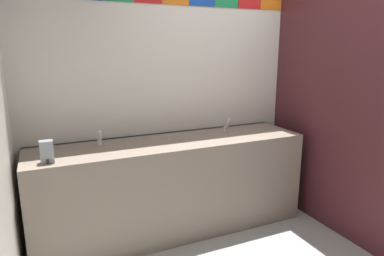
% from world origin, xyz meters
% --- Properties ---
extents(wall_back, '(4.37, 0.09, 2.79)m').
position_xyz_m(wall_back, '(-0.00, 1.52, 1.40)').
color(wall_back, silver).
rests_on(wall_back, ground_plane).
extents(vanity_counter, '(2.39, 0.61, 0.84)m').
position_xyz_m(vanity_counter, '(-0.94, 1.18, 0.43)').
color(vanity_counter, gray).
rests_on(vanity_counter, ground_plane).
extents(faucet_left, '(0.04, 0.10, 0.14)m').
position_xyz_m(faucet_left, '(-1.54, 1.27, 0.90)').
color(faucet_left, silver).
rests_on(faucet_left, vanity_counter).
extents(faucet_right, '(0.04, 0.10, 0.14)m').
position_xyz_m(faucet_right, '(-0.34, 1.27, 0.90)').
color(faucet_right, silver).
rests_on(faucet_right, vanity_counter).
extents(soap_dispenser, '(0.09, 0.09, 0.16)m').
position_xyz_m(soap_dispenser, '(-1.94, 1.00, 0.92)').
color(soap_dispenser, gray).
rests_on(soap_dispenser, vanity_counter).
extents(stall_divider, '(0.92, 1.48, 2.17)m').
position_xyz_m(stall_divider, '(0.57, 0.49, 1.09)').
color(stall_divider, '#471E23').
rests_on(stall_divider, ground_plane).
extents(toilet, '(0.39, 0.49, 0.74)m').
position_xyz_m(toilet, '(0.99, 1.07, 0.30)').
color(toilet, white).
rests_on(toilet, ground_plane).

